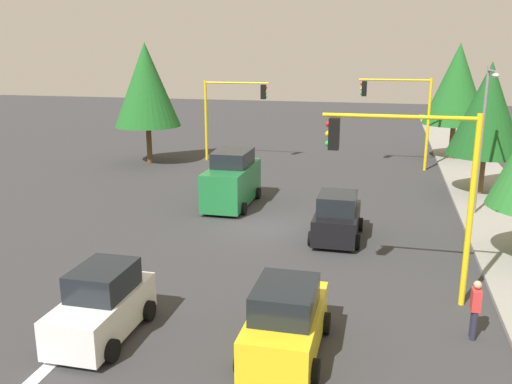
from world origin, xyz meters
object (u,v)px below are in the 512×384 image
traffic_signal_near_left (412,171)px  traffic_signal_far_left (401,105)px  tree_roadside_mid (488,109)px  street_lamp_curbside (484,126)px  car_white (102,305)px  traffic_signal_far_right (231,105)px  delivery_van_green (232,180)px  tree_roadside_far (457,84)px  car_yellow (286,321)px  pedestrian_crossing (475,308)px  tree_opposite_side (146,85)px  car_black (337,218)px

traffic_signal_near_left → traffic_signal_far_left: traffic_signal_far_left is taller
tree_roadside_mid → traffic_signal_far_left: bearing=-144.6°
street_lamp_curbside → car_white: size_ratio=1.93×
traffic_signal_far_right → delivery_van_green: bearing=16.3°
street_lamp_curbside → tree_roadside_mid: 4.47m
tree_roadside_far → car_yellow: tree_roadside_far is taller
street_lamp_curbside → pedestrian_crossing: size_ratio=4.12×
pedestrian_crossing → tree_roadside_mid: bearing=171.3°
traffic_signal_near_left → tree_opposite_side: (-18.00, -16.74, 1.18)m
street_lamp_curbside → traffic_signal_far_right: bearing=-124.9°
tree_opposite_side → tree_roadside_mid: tree_opposite_side is taller
car_black → traffic_signal_far_left: bearing=170.0°
traffic_signal_far_left → car_black: 15.32m
tree_roadside_far → car_black: (18.74, -6.37, -4.45)m
car_black → traffic_signal_far_right: bearing=-149.1°
delivery_van_green → traffic_signal_near_left: bearing=42.0°
car_white → car_yellow: size_ratio=0.93×
traffic_signal_far_right → traffic_signal_far_left: bearing=90.0°
traffic_signal_far_right → car_yellow: bearing=19.2°
tree_roadside_far → tree_opposite_side: bearing=-73.7°
traffic_signal_far_left → car_white: 25.84m
traffic_signal_near_left → car_yellow: (4.02, -3.07, -3.29)m
tree_opposite_side → tree_roadside_mid: 21.39m
tree_opposite_side → tree_roadside_mid: bearing=79.2°
tree_roadside_far → pedestrian_crossing: 26.55m
tree_roadside_far → car_white: 31.03m
traffic_signal_far_right → pedestrian_crossing: traffic_signal_far_right is taller
car_yellow → delivery_van_green: bearing=-158.5°
tree_roadside_mid → car_white: tree_roadside_mid is taller
tree_opposite_side → car_white: size_ratio=2.25×
tree_opposite_side → delivery_van_green: tree_opposite_side is taller
street_lamp_curbside → car_black: size_ratio=1.88×
traffic_signal_far_left → street_lamp_curbside: size_ratio=0.85×
pedestrian_crossing → traffic_signal_far_left: bearing=-175.3°
street_lamp_curbside → car_white: 18.45m
car_black → tree_roadside_mid: bearing=141.8°
traffic_signal_far_right → car_black: traffic_signal_far_right is taller
car_black → car_white: 11.05m
traffic_signal_far_left → traffic_signal_far_right: 11.43m
traffic_signal_far_right → traffic_signal_near_left: bearing=29.7°
car_yellow → street_lamp_curbside: bearing=154.4°
traffic_signal_near_left → car_yellow: 6.03m
street_lamp_curbside → delivery_van_green: 12.13m
traffic_signal_far_right → tree_roadside_mid: bearing=69.1°
traffic_signal_near_left → delivery_van_green: size_ratio=1.24×
car_yellow → car_black: bearing=177.2°
delivery_van_green → car_black: 6.88m
traffic_signal_far_right → car_white: (24.31, 3.28, -3.08)m
tree_opposite_side → tree_roadside_mid: (4.00, 21.00, -0.70)m
traffic_signal_far_right → tree_roadside_far: size_ratio=0.69×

